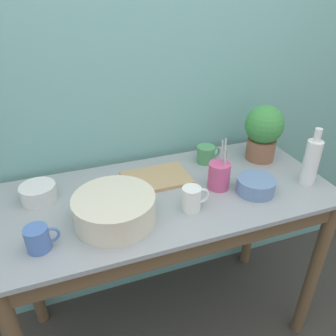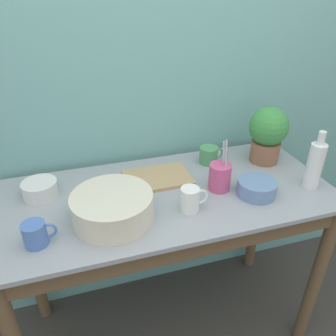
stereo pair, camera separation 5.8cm
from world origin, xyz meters
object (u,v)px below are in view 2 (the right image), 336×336
object	(u,v)px
bowl_small_enamel_white	(40,189)
tray_board	(157,178)
bowl_wash_large	(113,207)
potted_plant	(268,133)
utensil_cup	(220,177)
mug_white	(191,199)
mug_green	(209,155)
bowl_small_blue	(257,188)
mug_blue	(36,234)
bottle_tall	(315,165)

from	to	relation	value
bowl_small_enamel_white	tray_board	world-z (taller)	bowl_small_enamel_white
bowl_wash_large	potted_plant	bearing A→B (deg)	16.87
tray_board	bowl_small_enamel_white	bearing A→B (deg)	178.30
potted_plant	bowl_wash_large	bearing A→B (deg)	-163.13
bowl_wash_large	utensil_cup	xyz separation A→B (m)	(0.47, 0.07, 0.01)
bowl_wash_large	utensil_cup	distance (m)	0.48
mug_white	mug_green	distance (m)	0.40
bowl_small_blue	bowl_small_enamel_white	xyz separation A→B (m)	(-0.87, 0.25, 0.00)
mug_green	bowl_wash_large	bearing A→B (deg)	-149.94
potted_plant	mug_white	distance (m)	0.57
mug_green	tray_board	world-z (taller)	mug_green
mug_white	bowl_small_blue	size ratio (longest dim) A/B	0.70
bowl_wash_large	mug_blue	xyz separation A→B (m)	(-0.27, -0.06, -0.01)
mug_green	utensil_cup	world-z (taller)	utensil_cup
bowl_wash_large	mug_green	distance (m)	0.60
mug_blue	bowl_small_blue	size ratio (longest dim) A/B	0.70
utensil_cup	mug_green	bearing A→B (deg)	77.82
mug_white	tray_board	size ratio (longest dim) A/B	0.38
tray_board	bottle_tall	bearing A→B (deg)	-21.86
potted_plant	mug_white	world-z (taller)	potted_plant
bottle_tall	mug_blue	xyz separation A→B (m)	(-1.13, -0.03, -0.06)
utensil_cup	tray_board	size ratio (longest dim) A/B	0.78
potted_plant	bowl_small_enamel_white	size ratio (longest dim) A/B	1.94
mug_green	bowl_small_blue	size ratio (longest dim) A/B	0.76
bottle_tall	bowl_small_blue	bearing A→B (deg)	177.03
mug_white	tray_board	bearing A→B (deg)	103.59
mug_white	bowl_small_blue	distance (m)	0.30
mug_green	potted_plant	bearing A→B (deg)	-12.67
bowl_wash_large	utensil_cup	size ratio (longest dim) A/B	1.32
mug_white	mug_green	xyz separation A→B (m)	(0.22, 0.34, -0.01)
bowl_wash_large	mug_green	size ratio (longest dim) A/B	2.49
bowl_small_enamel_white	utensil_cup	size ratio (longest dim) A/B	0.62
bowl_wash_large	mug_white	size ratio (longest dim) A/B	2.71
mug_blue	mug_green	xyz separation A→B (m)	(0.79, 0.36, -0.00)
bowl_wash_large	mug_white	distance (m)	0.30
bottle_tall	bowl_small_blue	distance (m)	0.27
mug_white	bowl_small_blue	world-z (taller)	mug_white
mug_blue	mug_green	size ratio (longest dim) A/B	0.93
potted_plant	mug_blue	world-z (taller)	potted_plant
potted_plant	mug_blue	size ratio (longest dim) A/B	2.43
bottle_tall	tray_board	xyz separation A→B (m)	(-0.62, 0.25, -0.10)
bowl_wash_large	tray_board	xyz separation A→B (m)	(0.23, 0.22, -0.05)
bottle_tall	bowl_small_blue	size ratio (longest dim) A/B	1.60
mug_green	bowl_small_blue	world-z (taller)	mug_green
mug_blue	mug_white	distance (m)	0.57
mug_blue	tray_board	distance (m)	0.58
bottle_tall	bowl_small_enamel_white	size ratio (longest dim) A/B	1.82
mug_green	utensil_cup	size ratio (longest dim) A/B	0.53
mug_blue	utensil_cup	xyz separation A→B (m)	(0.74, 0.13, 0.02)
mug_blue	mug_white	bearing A→B (deg)	2.70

